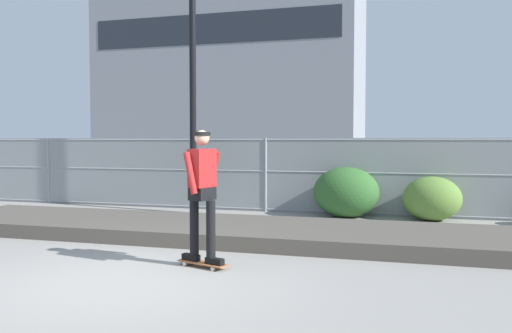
% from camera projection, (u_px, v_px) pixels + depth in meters
% --- Properties ---
extents(ground_plane, '(120.00, 120.00, 0.00)m').
position_uv_depth(ground_plane, '(117.00, 283.00, 6.75)').
color(ground_plane, gray).
extents(gravel_berm, '(11.45, 2.47, 0.26)m').
position_uv_depth(gravel_berm, '(214.00, 230.00, 10.00)').
color(gravel_berm, '#4C473F').
rests_on(gravel_berm, ground_plane).
extents(skateboard, '(0.82, 0.45, 0.07)m').
position_uv_depth(skateboard, '(203.00, 263.00, 7.58)').
color(skateboard, '#9E5B33').
rests_on(skateboard, ground_plane).
extents(skater, '(0.71, 0.62, 1.87)m').
position_uv_depth(skater, '(202.00, 187.00, 7.53)').
color(skater, black).
rests_on(skater, skateboard).
extents(chain_fence, '(25.76, 0.06, 1.85)m').
position_uv_depth(chain_fence, '(266.00, 175.00, 13.45)').
color(chain_fence, gray).
rests_on(chain_fence, ground_plane).
extents(street_lamp, '(0.44, 0.44, 6.24)m').
position_uv_depth(street_lamp, '(193.00, 53.00, 13.01)').
color(street_lamp, black).
rests_on(street_lamp, ground_plane).
extents(parked_car_near, '(4.45, 2.04, 1.66)m').
position_uv_depth(parked_car_near, '(127.00, 169.00, 17.64)').
color(parked_car_near, maroon).
rests_on(parked_car_near, ground_plane).
extents(parked_car_mid, '(4.47, 2.09, 1.66)m').
position_uv_depth(parked_car_mid, '(317.00, 173.00, 15.84)').
color(parked_car_mid, navy).
rests_on(parked_car_mid, ground_plane).
extents(library_building, '(23.33, 10.33, 17.76)m').
position_uv_depth(library_building, '(232.00, 63.00, 49.33)').
color(library_building, slate).
rests_on(library_building, ground_plane).
extents(shrub_left, '(1.52, 1.25, 1.18)m').
position_uv_depth(shrub_left, '(346.00, 192.00, 12.45)').
color(shrub_left, '#2D5B28').
rests_on(shrub_left, ground_plane).
extents(shrub_center, '(1.28, 1.05, 0.99)m').
position_uv_depth(shrub_center, '(432.00, 199.00, 11.93)').
color(shrub_center, '#567A33').
rests_on(shrub_center, ground_plane).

